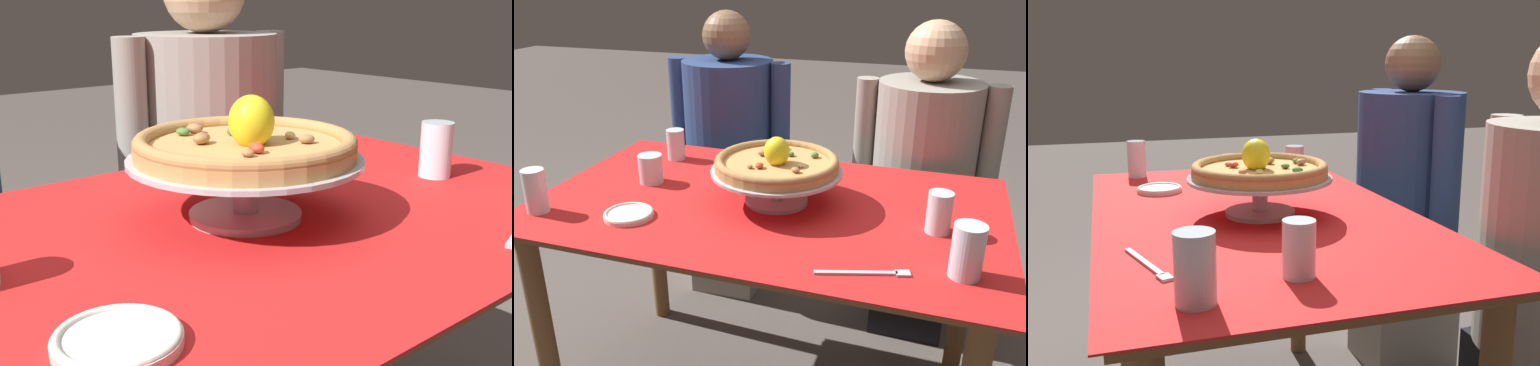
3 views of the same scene
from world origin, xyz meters
TOP-DOWN VIEW (x-y plane):
  - dining_table at (0.00, 0.00)m, footprint 1.33×0.81m
  - pizza_stand at (0.02, 0.01)m, footprint 0.37×0.37m
  - pizza at (0.02, 0.01)m, footprint 0.35×0.35m
  - water_glass_back_left at (-0.43, 0.26)m, footprint 0.06×0.06m
  - water_glass_side_left at (-0.40, 0.03)m, footprint 0.08×0.08m
  - water_glass_side_right at (0.47, -0.04)m, footprint 0.06×0.06m
  - water_glass_front_right at (0.54, -0.24)m, footprint 0.07×0.07m
  - water_glass_front_left at (-0.58, -0.26)m, footprint 0.06×0.06m
  - side_plate at (-0.33, -0.21)m, footprint 0.13×0.13m
  - dinner_fork at (0.34, -0.30)m, footprint 0.21×0.08m
  - diner_left at (-0.40, 0.68)m, footprint 0.53×0.38m
  - diner_right at (0.40, 0.63)m, footprint 0.53×0.38m

SIDE VIEW (x-z plane):
  - diner_right at x=0.40m, z-range 0.00..1.21m
  - diner_left at x=-0.40m, z-range 0.00..1.22m
  - dining_table at x=0.00m, z-range 0.26..1.01m
  - dinner_fork at x=0.34m, z-range 0.74..0.75m
  - side_plate at x=-0.33m, z-range 0.74..0.76m
  - water_glass_side_left at x=-0.40m, z-range 0.74..0.83m
  - water_glass_back_left at x=-0.43m, z-range 0.74..0.84m
  - water_glass_side_right at x=0.47m, z-range 0.74..0.85m
  - water_glass_front_right at x=0.54m, z-range 0.74..0.86m
  - water_glass_front_left at x=-0.58m, z-range 0.74..0.86m
  - pizza_stand at x=0.02m, z-range 0.77..0.87m
  - pizza at x=0.02m, z-range 0.82..0.92m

